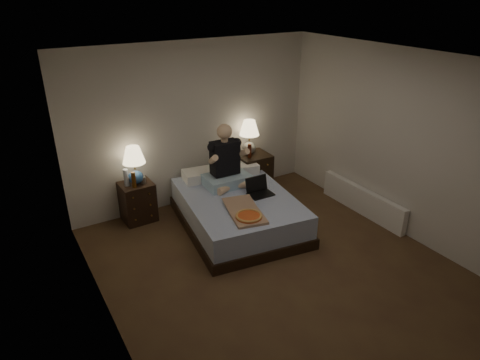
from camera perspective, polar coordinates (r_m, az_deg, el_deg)
floor at (r=5.44m, az=5.01°, el=-11.62°), size 4.00×4.50×0.00m
ceiling at (r=4.44m, az=6.23°, el=15.33°), size 4.00×4.50×0.00m
wall_back at (r=6.62m, az=-6.09°, el=7.37°), size 4.00×0.00×2.50m
wall_front at (r=3.52m, az=28.22°, el=-12.64°), size 4.00×0.00×2.50m
wall_left at (r=4.06m, az=-18.00°, el=-5.58°), size 0.00×4.50×2.50m
wall_right at (r=6.13m, az=20.86°, el=4.42°), size 0.00×4.50×2.50m
bed at (r=6.15m, az=-0.26°, el=-4.17°), size 1.69×2.10×0.48m
nightstand_left at (r=6.46m, az=-13.49°, el=-2.83°), size 0.47×0.42×0.59m
nightstand_right at (r=7.12m, az=1.76°, el=0.90°), size 0.52×0.47×0.67m
lamp_left at (r=6.22m, az=-13.89°, el=1.91°), size 0.33×0.33×0.56m
lamp_right at (r=6.94m, az=1.24°, el=5.74°), size 0.34×0.34×0.56m
water_bottle at (r=6.24m, az=-14.94°, el=0.31°), size 0.07×0.07×0.25m
soda_can at (r=6.29m, az=-12.76°, el=0.00°), size 0.07×0.07×0.10m
beer_bottle_left at (r=6.17m, az=-13.99°, el=0.03°), size 0.06×0.06×0.23m
beer_bottle_right at (r=6.82m, az=1.28°, el=3.92°), size 0.06×0.06×0.23m
person at (r=6.18m, az=-1.83°, el=3.22°), size 0.67×0.54×0.93m
laptop at (r=6.03m, az=2.80°, el=-0.98°), size 0.34×0.28×0.24m
pizza_box at (r=5.45m, az=1.19°, el=-4.92°), size 0.56×0.83×0.08m
radiator at (r=6.77m, az=15.99°, el=-2.69°), size 0.10×1.60×0.40m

